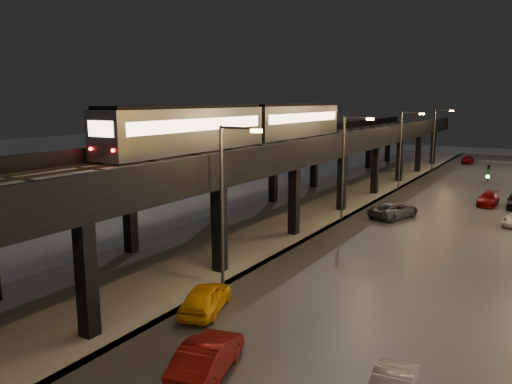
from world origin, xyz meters
The scene contains 16 objects.
road_surface centered at (7.50, 35.00, 0.03)m, with size 17.00×120.00×0.06m, color #46474D.
under_viaduct_pavement centered at (-6.00, 35.00, 0.03)m, with size 11.00×120.00×0.06m, color #9FA1A8.
elevated_viaduct centered at (-6.00, 31.84, 5.62)m, with size 9.00×100.00×6.30m.
viaduct_trackbed centered at (-6.01, 31.97, 6.39)m, with size 8.40×100.00×0.32m.
viaduct_parapet_streetside centered at (-1.65, 32.00, 6.85)m, with size 0.30×100.00×1.10m, color black.
viaduct_parapet_far centered at (-10.35, 32.00, 6.85)m, with size 0.30×100.00×1.10m, color black.
streetlight_left_1 centered at (-0.43, 13.00, 5.24)m, with size 2.57×0.28×9.00m.
streetlight_left_2 centered at (-0.43, 31.00, 5.24)m, with size 2.57×0.28×9.00m.
streetlight_left_3 centered at (-0.43, 49.00, 5.24)m, with size 2.57×0.28×9.00m.
streetlight_left_4 centered at (-0.43, 67.00, 5.24)m, with size 2.57×0.28×9.00m.
subway_train centered at (-8.50, 28.57, 8.28)m, with size 2.81×33.70×3.35m.
car_taxi centered at (0.58, 9.71, 0.71)m, with size 1.69×4.20×1.43m, color yellow.
car_near_white centered at (4.09, 5.06, 0.73)m, with size 1.54×4.42×1.46m, color maroon.
car_mid_silver centered at (2.90, 34.36, 0.71)m, with size 2.35×5.09×1.42m, color #484B52.
car_far_white centered at (2.49, 78.83, 0.70)m, with size 1.64×4.09×1.39m, color maroon.
car_onc_white centered at (9.43, 44.47, 0.61)m, with size 1.71×4.22×1.22m, color maroon.
Camera 1 is at (14.61, -8.86, 10.34)m, focal length 35.00 mm.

